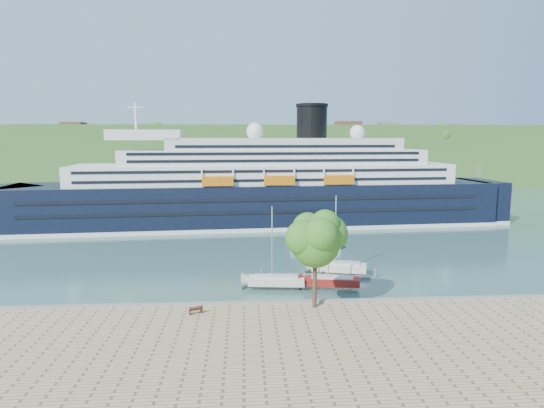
{
  "coord_description": "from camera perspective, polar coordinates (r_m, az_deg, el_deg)",
  "views": [
    {
      "loc": [
        -5.96,
        -47.51,
        18.75
      ],
      "look_at": [
        -1.22,
        30.0,
        7.62
      ],
      "focal_mm": 30.0,
      "sensor_mm": 36.0,
      "label": 1
    }
  ],
  "objects": [
    {
      "name": "promenade_tree",
      "position": [
        48.14,
        5.43,
        -6.41
      ],
      "size": [
        6.86,
        6.86,
        11.36
      ],
      "primitive_type": null,
      "color": "#2B621A",
      "rests_on": "promenade"
    },
    {
      "name": "sailboat_red",
      "position": [
        57.45,
        7.63,
        -5.98
      ],
      "size": [
        7.66,
        3.21,
        9.59
      ],
      "primitive_type": null,
      "rotation": [
        0.0,
        0.0,
        -0.16
      ],
      "color": "maroon",
      "rests_on": "ground"
    },
    {
      "name": "park_bench",
      "position": [
        48.35,
        -9.56,
        -12.9
      ],
      "size": [
        1.58,
        1.12,
        0.94
      ],
      "primitive_type": null,
      "rotation": [
        0.0,
        0.0,
        0.39
      ],
      "color": "#3F2112",
      "rests_on": "promenade"
    },
    {
      "name": "sailboat_white_far",
      "position": [
        63.35,
        8.47,
        -4.17
      ],
      "size": [
        8.56,
        4.26,
        10.65
      ],
      "primitive_type": null,
      "rotation": [
        0.0,
        0.0,
        -0.25
      ],
      "color": "silver",
      "rests_on": "ground"
    },
    {
      "name": "floating_pontoon",
      "position": [
        62.57,
        4.12,
        -9.12
      ],
      "size": [
        17.51,
        2.67,
        0.39
      ],
      "primitive_type": null,
      "rotation": [
        0.0,
        0.0,
        -0.03
      ],
      "color": "gray",
      "rests_on": "ground"
    },
    {
      "name": "far_hillside",
      "position": [
        192.72,
        -1.74,
        6.14
      ],
      "size": [
        400.0,
        50.0,
        24.0
      ],
      "primitive_type": "cube",
      "color": "#335120",
      "rests_on": "ground"
    },
    {
      "name": "cruise_ship",
      "position": [
        98.56,
        -2.11,
        4.9
      ],
      "size": [
        118.26,
        25.36,
        26.35
      ],
      "primitive_type": null,
      "rotation": [
        0.0,
        0.0,
        0.07
      ],
      "color": "black",
      "rests_on": "ground"
    },
    {
      "name": "sailboat_white_near",
      "position": [
        56.97,
        0.55,
        -5.79
      ],
      "size": [
        7.95,
        2.93,
        10.04
      ],
      "primitive_type": null,
      "rotation": [
        0.0,
        0.0,
        -0.1
      ],
      "color": "silver",
      "rests_on": "ground"
    },
    {
      "name": "quay_coping",
      "position": [
        50.83,
        3.53,
        -12.12
      ],
      "size": [
        220.0,
        0.5,
        0.3
      ],
      "primitive_type": "cube",
      "color": "slate",
      "rests_on": "promenade"
    },
    {
      "name": "ground",
      "position": [
        51.42,
        3.49,
        -13.24
      ],
      "size": [
        400.0,
        400.0,
        0.0
      ],
      "primitive_type": "plane",
      "color": "#2C4E4B",
      "rests_on": "ground"
    },
    {
      "name": "tender_launch",
      "position": [
        79.51,
        5.4,
        -4.63
      ],
      "size": [
        8.91,
        3.54,
        2.41
      ],
      "primitive_type": null,
      "rotation": [
        0.0,
        0.0,
        -0.06
      ],
      "color": "#CF690C",
      "rests_on": "ground"
    }
  ]
}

